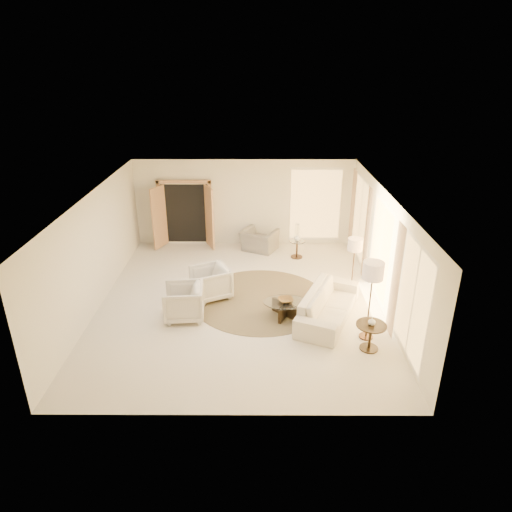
{
  "coord_description": "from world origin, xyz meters",
  "views": [
    {
      "loc": [
        0.45,
        -10.15,
        5.71
      ],
      "look_at": [
        0.4,
        0.4,
        1.1
      ],
      "focal_mm": 32.0,
      "sensor_mm": 36.0,
      "label": 1
    }
  ],
  "objects_px": {
    "coffee_table": "(286,307)",
    "side_vase": "(297,237)",
    "armchair_left": "(211,281)",
    "accent_chair": "(259,237)",
    "sofa": "(328,305)",
    "armchair_right": "(184,300)",
    "bowl": "(286,300)",
    "floor_lamp_far": "(373,274)",
    "end_vase": "(372,321)",
    "side_table": "(297,247)",
    "floor_lamp_near": "(355,247)",
    "end_table": "(371,332)"
  },
  "relations": [
    {
      "from": "sofa",
      "to": "coffee_table",
      "type": "distance_m",
      "value": 1.01
    },
    {
      "from": "floor_lamp_near",
      "to": "side_table",
      "type": "bearing_deg",
      "value": 118.07
    },
    {
      "from": "armchair_left",
      "to": "sofa",
      "type": "bearing_deg",
      "value": 44.14
    },
    {
      "from": "sofa",
      "to": "bowl",
      "type": "relative_size",
      "value": 6.95
    },
    {
      "from": "side_table",
      "to": "side_vase",
      "type": "bearing_deg",
      "value": 63.43
    },
    {
      "from": "armchair_right",
      "to": "accent_chair",
      "type": "distance_m",
      "value": 4.53
    },
    {
      "from": "armchair_left",
      "to": "accent_chair",
      "type": "relative_size",
      "value": 0.88
    },
    {
      "from": "armchair_left",
      "to": "floor_lamp_far",
      "type": "xyz_separation_m",
      "value": [
        3.61,
        -1.85,
        1.1
      ]
    },
    {
      "from": "sofa",
      "to": "floor_lamp_near",
      "type": "xyz_separation_m",
      "value": [
        0.79,
        1.26,
        0.96
      ]
    },
    {
      "from": "floor_lamp_near",
      "to": "side_vase",
      "type": "distance_m",
      "value": 2.73
    },
    {
      "from": "side_vase",
      "to": "armchair_left",
      "type": "bearing_deg",
      "value": -133.39
    },
    {
      "from": "end_table",
      "to": "end_vase",
      "type": "bearing_deg",
      "value": -45.0
    },
    {
      "from": "armchair_right",
      "to": "coffee_table",
      "type": "relative_size",
      "value": 0.73
    },
    {
      "from": "armchair_right",
      "to": "end_table",
      "type": "distance_m",
      "value": 4.31
    },
    {
      "from": "end_table",
      "to": "bowl",
      "type": "bearing_deg",
      "value": 142.08
    },
    {
      "from": "floor_lamp_near",
      "to": "armchair_left",
      "type": "bearing_deg",
      "value": -176.68
    },
    {
      "from": "armchair_left",
      "to": "side_vase",
      "type": "height_order",
      "value": "armchair_left"
    },
    {
      "from": "sofa",
      "to": "coffee_table",
      "type": "xyz_separation_m",
      "value": [
        -1.0,
        0.08,
        -0.11
      ]
    },
    {
      "from": "armchair_right",
      "to": "bowl",
      "type": "bearing_deg",
      "value": 86.77
    },
    {
      "from": "side_vase",
      "to": "coffee_table",
      "type": "bearing_deg",
      "value": -98.74
    },
    {
      "from": "floor_lamp_far",
      "to": "side_vase",
      "type": "distance_m",
      "value": 4.65
    },
    {
      "from": "bowl",
      "to": "side_vase",
      "type": "bearing_deg",
      "value": 81.26
    },
    {
      "from": "end_table",
      "to": "floor_lamp_near",
      "type": "xyz_separation_m",
      "value": [
        0.08,
        2.51,
        0.9
      ]
    },
    {
      "from": "sofa",
      "to": "floor_lamp_near",
      "type": "bearing_deg",
      "value": -8.94
    },
    {
      "from": "armchair_right",
      "to": "end_vase",
      "type": "distance_m",
      "value": 4.32
    },
    {
      "from": "armchair_right",
      "to": "side_table",
      "type": "bearing_deg",
      "value": 135.69
    },
    {
      "from": "coffee_table",
      "to": "side_vase",
      "type": "relative_size",
      "value": 5.71
    },
    {
      "from": "side_table",
      "to": "end_vase",
      "type": "xyz_separation_m",
      "value": [
        1.17,
        -4.85,
        0.35
      ]
    },
    {
      "from": "end_table",
      "to": "end_vase",
      "type": "relative_size",
      "value": 3.82
    },
    {
      "from": "floor_lamp_far",
      "to": "end_vase",
      "type": "relative_size",
      "value": 10.95
    },
    {
      "from": "floor_lamp_near",
      "to": "bowl",
      "type": "relative_size",
      "value": 4.4
    },
    {
      "from": "side_table",
      "to": "floor_lamp_near",
      "type": "xyz_separation_m",
      "value": [
        1.25,
        -2.34,
        0.98
      ]
    },
    {
      "from": "armchair_left",
      "to": "side_vase",
      "type": "bearing_deg",
      "value": 110.71
    },
    {
      "from": "floor_lamp_near",
      "to": "end_vase",
      "type": "xyz_separation_m",
      "value": [
        -0.08,
        -2.51,
        -0.63
      ]
    },
    {
      "from": "coffee_table",
      "to": "end_vase",
      "type": "xyz_separation_m",
      "value": [
        1.71,
        -1.33,
        0.43
      ]
    },
    {
      "from": "accent_chair",
      "to": "side_vase",
      "type": "distance_m",
      "value": 1.31
    },
    {
      "from": "side_table",
      "to": "floor_lamp_near",
      "type": "bearing_deg",
      "value": -61.93
    },
    {
      "from": "sofa",
      "to": "armchair_right",
      "type": "xyz_separation_m",
      "value": [
        -3.41,
        0.01,
        0.1
      ]
    },
    {
      "from": "coffee_table",
      "to": "side_table",
      "type": "height_order",
      "value": "side_table"
    },
    {
      "from": "end_table",
      "to": "bowl",
      "type": "xyz_separation_m",
      "value": [
        -1.71,
        1.33,
        0.02
      ]
    },
    {
      "from": "coffee_table",
      "to": "side_vase",
      "type": "distance_m",
      "value": 3.58
    },
    {
      "from": "end_table",
      "to": "coffee_table",
      "type": "bearing_deg",
      "value": 142.08
    },
    {
      "from": "sofa",
      "to": "floor_lamp_near",
      "type": "relative_size",
      "value": 1.58
    },
    {
      "from": "end_table",
      "to": "accent_chair",
      "type": "bearing_deg",
      "value": 113.24
    },
    {
      "from": "accent_chair",
      "to": "end_table",
      "type": "relative_size",
      "value": 1.63
    },
    {
      "from": "floor_lamp_far",
      "to": "bowl",
      "type": "height_order",
      "value": "floor_lamp_far"
    },
    {
      "from": "floor_lamp_near",
      "to": "side_vase",
      "type": "xyz_separation_m",
      "value": [
        -1.25,
        2.34,
        -0.66
      ]
    },
    {
      "from": "sofa",
      "to": "side_table",
      "type": "height_order",
      "value": "sofa"
    },
    {
      "from": "floor_lamp_far",
      "to": "side_vase",
      "type": "bearing_deg",
      "value": 105.24
    },
    {
      "from": "end_table",
      "to": "floor_lamp_far",
      "type": "relative_size",
      "value": 0.35
    }
  ]
}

